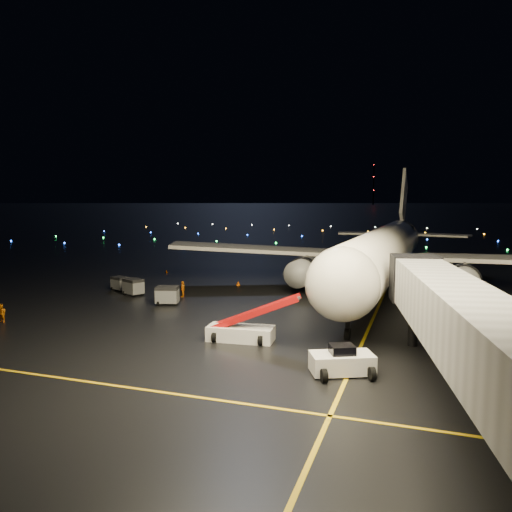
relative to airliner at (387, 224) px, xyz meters
The scene contains 17 objects.
ground 273.89m from the airliner, 92.47° to the left, with size 2000.00×2000.00×0.00m, color black.
lane_centre 13.70m from the airliner, 89.10° to the right, with size 0.25×80.00×0.02m, color gold.
lane_cross 40.85m from the airliner, 114.76° to the right, with size 60.00×0.25×0.02m, color gold.
airliner is the anchor object (origin of this frame).
pushback_tug 31.06m from the airliner, 90.43° to the right, with size 3.73×1.95×1.78m, color silver.
belt_loader 27.71m from the airliner, 108.24° to the right, with size 7.19×1.96×3.49m, color silver, non-canonical shape.
crew_b 40.81m from the airliner, 137.34° to the right, with size 0.78×0.61×1.61m, color orange.
crew_c 24.51m from the airliner, 148.75° to the right, with size 1.00×0.42×1.70m, color orange.
safety_cone_0 15.95m from the airliner, 111.80° to the right, with size 0.41×0.41×0.47m, color #E55500.
safety_cone_1 11.16m from the airliner, 134.09° to the right, with size 0.45×0.45×0.51m, color #E55500.
safety_cone_2 18.88m from the airliner, 167.24° to the right, with size 0.48×0.48×0.54m, color #E55500.
safety_cone_3 31.22m from the airliner, behind, with size 0.40×0.40×0.46m, color #E55500.
radio_mast 717.56m from the airliner, 95.75° to the left, with size 1.80×1.80×64.00m, color black.
taxiway_lights 80.74m from the airliner, 98.45° to the left, with size 164.00×92.00×0.36m, color black, non-canonical shape.
baggage_cart_0 26.47m from the airliner, 140.68° to the right, with size 2.16×1.51×1.83m, color slate.
baggage_cart_1 29.62m from the airliner, 152.93° to the right, with size 2.12×1.48×1.80m, color slate.
baggage_cart_2 31.55m from the airliner, 158.61° to the right, with size 1.86×1.30×1.58m, color slate.
Camera 1 is at (16.06, -33.12, 10.57)m, focal length 35.00 mm.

